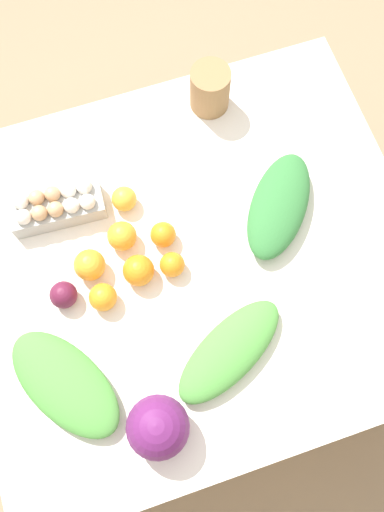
% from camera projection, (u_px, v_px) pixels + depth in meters
% --- Properties ---
extents(ground_plane, '(8.00, 8.00, 0.00)m').
position_uv_depth(ground_plane, '(192.00, 316.00, 2.17)').
color(ground_plane, '#937A5B').
extents(dining_table, '(1.20, 1.08, 0.71)m').
position_uv_depth(dining_table, '(192.00, 268.00, 1.58)').
color(dining_table, silver).
rests_on(dining_table, ground_plane).
extents(cabbage_purple, '(0.15, 0.15, 0.15)m').
position_uv_depth(cabbage_purple, '(158.00, 427.00, 1.29)').
color(cabbage_purple, '#601E5B').
rests_on(cabbage_purple, dining_table).
extents(egg_carton, '(0.25, 0.12, 0.09)m').
position_uv_depth(egg_carton, '(56.00, 206.00, 1.49)').
color(egg_carton, '#A8A8A3').
rests_on(egg_carton, dining_table).
extents(paper_bag, '(0.11, 0.11, 0.14)m').
position_uv_depth(paper_bag, '(210.00, 89.00, 1.58)').
color(paper_bag, '#997047').
rests_on(paper_bag, dining_table).
extents(greens_bunch_dandelion, '(0.35, 0.27, 0.06)m').
position_uv_depth(greens_bunch_dandelion, '(230.00, 351.00, 1.39)').
color(greens_bunch_dandelion, '#4C933D').
rests_on(greens_bunch_dandelion, dining_table).
extents(greens_bunch_kale, '(0.31, 0.37, 0.06)m').
position_uv_depth(greens_bunch_kale, '(65.00, 384.00, 1.36)').
color(greens_bunch_kale, '#4C933D').
rests_on(greens_bunch_kale, dining_table).
extents(greens_bunch_beet_tops, '(0.31, 0.34, 0.08)m').
position_uv_depth(greens_bunch_beet_tops, '(279.00, 206.00, 1.50)').
color(greens_bunch_beet_tops, '#337538').
rests_on(greens_bunch_beet_tops, dining_table).
extents(beet_root, '(0.07, 0.07, 0.07)m').
position_uv_depth(beet_root, '(64.00, 295.00, 1.43)').
color(beet_root, '#5B1933').
rests_on(beet_root, dining_table).
extents(orange_0, '(0.08, 0.08, 0.08)m').
position_uv_depth(orange_0, '(138.00, 269.00, 1.44)').
color(orange_0, orange).
rests_on(orange_0, dining_table).
extents(orange_1, '(0.07, 0.07, 0.07)m').
position_uv_depth(orange_1, '(172.00, 265.00, 1.46)').
color(orange_1, orange).
rests_on(orange_1, dining_table).
extents(orange_2, '(0.08, 0.08, 0.08)m').
position_uv_depth(orange_2, '(90.00, 265.00, 1.45)').
color(orange_2, orange).
rests_on(orange_2, dining_table).
extents(orange_3, '(0.07, 0.07, 0.07)m').
position_uv_depth(orange_3, '(103.00, 297.00, 1.43)').
color(orange_3, orange).
rests_on(orange_3, dining_table).
extents(orange_4, '(0.07, 0.07, 0.07)m').
position_uv_depth(orange_4, '(163.00, 235.00, 1.48)').
color(orange_4, orange).
rests_on(orange_4, dining_table).
extents(orange_5, '(0.07, 0.07, 0.07)m').
position_uv_depth(orange_5, '(124.00, 199.00, 1.51)').
color(orange_5, '#F9A833').
rests_on(orange_5, dining_table).
extents(orange_6, '(0.08, 0.08, 0.08)m').
position_uv_depth(orange_6, '(122.00, 236.00, 1.47)').
color(orange_6, orange).
rests_on(orange_6, dining_table).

